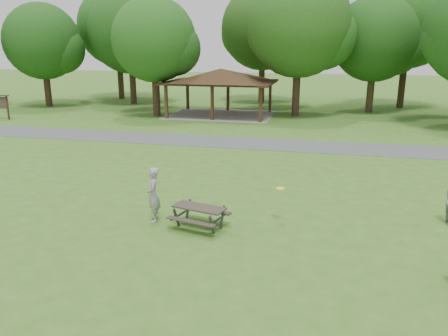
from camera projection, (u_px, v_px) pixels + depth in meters
The scene contains 15 objects.
ground at pixel (159, 246), 12.59m from camera, with size 160.00×160.00×0.00m, color #39671D.
asphalt_path at pixel (246, 143), 25.70m from camera, with size 120.00×3.20×0.02m, color #49494C.
pavilion at pixel (221, 77), 35.12m from camera, with size 8.60×7.01×3.76m.
notice_board at pixel (0, 103), 33.51m from camera, with size 1.60×0.30×1.88m.
tree_row_b at pixel (44, 44), 39.58m from camera, with size 7.14×6.80×9.28m.
tree_row_c at pixel (131, 34), 41.07m from camera, with size 8.19×7.80×10.67m.
tree_row_d at pixel (155, 42), 34.09m from camera, with size 6.93×6.60×9.27m.
tree_row_e at pixel (300, 29), 33.72m from camera, with size 8.40×8.00×11.02m.
tree_row_f at pixel (376, 42), 35.93m from camera, with size 7.35×7.00×9.55m.
tree_deep_a at pixel (118, 29), 44.84m from camera, with size 8.40×8.00×11.38m.
tree_deep_b at pixel (264, 31), 42.06m from camera, with size 8.40×8.00×11.13m.
tree_deep_c at pixel (410, 23), 38.10m from camera, with size 8.82×8.40×11.90m.
picnic_table_middle at pixel (199, 212), 13.73m from camera, with size 1.92×1.68×0.72m.
frisbee_in_flight at pixel (281, 188), 14.00m from camera, with size 0.37×0.37×0.02m.
frisbee_thrower at pixel (153, 195), 14.14m from camera, with size 0.66×0.43×1.82m, color #9B9B9E.
Camera 1 is at (4.48, -10.76, 5.60)m, focal length 35.00 mm.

